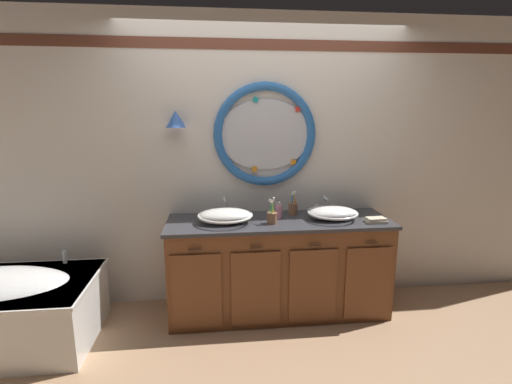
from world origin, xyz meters
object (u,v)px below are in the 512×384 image
Objects in this scene: sink_basin_left at (225,216)px; folded_hand_towel at (376,220)px; sink_basin_right at (333,213)px; toothbrush_holder_right at (293,208)px; soap_dispenser at (279,211)px; toothbrush_holder_left at (272,217)px.

sink_basin_left reaches higher than folded_hand_towel.
sink_basin_left is 1.06× the size of sink_basin_right.
toothbrush_holder_right reaches higher than soap_dispenser.
sink_basin_right is 0.36m from toothbrush_holder_right.
toothbrush_holder_left is at bearing -10.80° from sink_basin_left.
toothbrush_holder_right reaches higher than sink_basin_right.
toothbrush_holder_left reaches higher than toothbrush_holder_right.
toothbrush_holder_left is 0.88m from folded_hand_towel.
soap_dispenser is (-0.46, 0.07, 0.01)m from sink_basin_right.
sink_basin_left is at bearing 173.61° from folded_hand_towel.
sink_basin_right is 1.96× the size of toothbrush_holder_left.
toothbrush_holder_left is at bearing 175.59° from folded_hand_towel.
sink_basin_right is 2.00× the size of toothbrush_holder_right.
toothbrush_holder_left is (-0.54, -0.07, 0.00)m from sink_basin_right.
sink_basin_left is 0.47m from soap_dispenser.
soap_dispenser reaches higher than folded_hand_towel.
soap_dispenser is at bearing 8.42° from sink_basin_left.
toothbrush_holder_right is at bearing 47.76° from toothbrush_holder_left.
folded_hand_towel is (0.79, -0.21, -0.05)m from soap_dispenser.
toothbrush_holder_right reaches higher than folded_hand_towel.
toothbrush_holder_right is 1.43× the size of soap_dispenser.
sink_basin_right is at bearing -8.58° from soap_dispenser.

